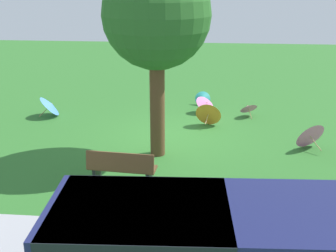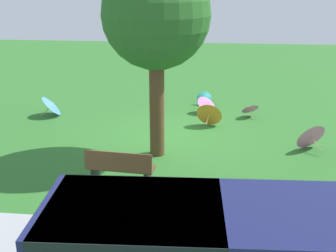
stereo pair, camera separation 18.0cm
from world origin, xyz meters
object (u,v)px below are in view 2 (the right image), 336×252
at_px(park_bench, 120,168).
at_px(parasol_pink_1, 207,104).
at_px(parasol_blue_1, 53,105).
at_px(parasol_pink_2, 309,135).
at_px(parasol_teal_0, 204,98).
at_px(van_dark, 185,243).
at_px(shade_tree, 156,17).
at_px(parasol_orange_1, 210,114).
at_px(parasol_pink_0, 250,108).

relative_size(park_bench, parasol_pink_1, 1.66).
distance_m(parasol_blue_1, parasol_pink_2, 8.69).
relative_size(parasol_pink_1, parasol_teal_0, 1.64).
bearing_deg(van_dark, parasol_pink_1, -91.05).
relative_size(shade_tree, parasol_orange_1, 5.59).
distance_m(parasol_pink_1, parasol_teal_0, 1.01).
bearing_deg(parasol_pink_2, van_dark, 63.33).
relative_size(shade_tree, parasol_pink_0, 6.67).
distance_m(van_dark, parasol_teal_0, 10.28).
bearing_deg(van_dark, shade_tree, -78.01).
xyz_separation_m(van_dark, shade_tree, (1.14, -5.38, 2.81)).
height_order(parasol_blue_1, parasol_teal_0, parasol_blue_1).
relative_size(van_dark, parasol_pink_0, 6.08).
xyz_separation_m(van_dark, parasol_pink_1, (-0.17, -9.26, -0.55)).
bearing_deg(parasol_orange_1, parasol_pink_1, -85.98).
bearing_deg(parasol_pink_2, shade_tree, 10.88).
relative_size(parasol_pink_0, parasol_blue_1, 0.75).
relative_size(parasol_teal_0, parasol_orange_1, 0.65).
bearing_deg(shade_tree, parasol_orange_1, -118.80).
bearing_deg(parasol_pink_0, parasol_pink_2, 117.64).
relative_size(parasol_pink_1, parasol_orange_1, 1.07).
height_order(shade_tree, parasol_pink_1, shade_tree).
bearing_deg(shade_tree, parasol_blue_1, -36.08).
bearing_deg(parasol_pink_0, shade_tree, 52.21).
bearing_deg(parasol_blue_1, van_dark, 122.20).
height_order(parasol_pink_1, parasol_blue_1, parasol_blue_1).
bearing_deg(park_bench, parasol_teal_0, -104.69).
height_order(park_bench, parasol_pink_2, park_bench).
distance_m(park_bench, parasol_pink_2, 5.61).
distance_m(parasol_teal_0, parasol_orange_1, 2.34).
height_order(parasol_blue_1, parasol_pink_2, parasol_pink_2).
xyz_separation_m(park_bench, parasol_orange_1, (-2.02, -4.53, -0.05)).
bearing_deg(parasol_pink_2, park_bench, 29.77).
xyz_separation_m(shade_tree, parasol_pink_0, (-2.80, -3.61, -3.38)).
bearing_deg(van_dark, parasol_teal_0, -90.20).
relative_size(parasol_blue_1, parasol_teal_0, 1.71).
distance_m(shade_tree, parasol_blue_1, 6.11).
height_order(parasol_pink_1, parasol_teal_0, parasol_pink_1).
height_order(van_dark, parasol_pink_2, van_dark).
bearing_deg(park_bench, parasol_pink_0, -121.48).
bearing_deg(parasol_blue_1, parasol_teal_0, -160.75).
xyz_separation_m(shade_tree, parasol_blue_1, (4.15, -3.02, -3.32)).
relative_size(van_dark, parasol_orange_1, 5.09).
relative_size(shade_tree, parasol_teal_0, 8.58).
bearing_deg(parasol_pink_2, parasol_pink_1, -46.16).
distance_m(park_bench, shade_tree, 3.86).
xyz_separation_m(parasol_pink_0, parasol_teal_0, (1.62, -1.28, -0.06)).
bearing_deg(van_dark, parasol_pink_0, -100.42).
relative_size(park_bench, parasol_pink_0, 2.12).
relative_size(parasol_pink_0, parasol_orange_1, 0.84).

